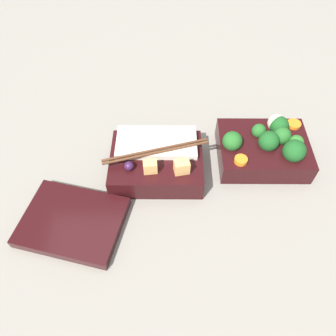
{
  "coord_description": "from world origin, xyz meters",
  "views": [
    {
      "loc": [
        0.06,
        0.42,
        0.52
      ],
      "look_at": [
        0.06,
        0.06,
        0.05
      ],
      "focal_mm": 35.0,
      "sensor_mm": 36.0,
      "label": 1
    }
  ],
  "objects": [
    {
      "name": "ground_plane",
      "position": [
        0.0,
        0.0,
        0.0
      ],
      "size": [
        3.0,
        3.0,
        0.0
      ],
      "primitive_type": "plane",
      "color": "gray"
    },
    {
      "name": "bento_tray_vegetable",
      "position": [
        -0.13,
        -0.01,
        0.03
      ],
      "size": [
        0.17,
        0.13,
        0.08
      ],
      "color": "black",
      "rests_on": "ground_plane"
    },
    {
      "name": "bento_tray_rice",
      "position": [
        0.09,
        0.03,
        0.03
      ],
      "size": [
        0.2,
        0.13,
        0.07
      ],
      "color": "black",
      "rests_on": "ground_plane"
    },
    {
      "name": "bento_lid",
      "position": [
        0.23,
        0.15,
        0.01
      ],
      "size": [
        0.2,
        0.17,
        0.02
      ],
      "primitive_type": "cube",
      "rotation": [
        0.0,
        0.0,
        -0.23
      ],
      "color": "black",
      "rests_on": "ground_plane"
    }
  ]
}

